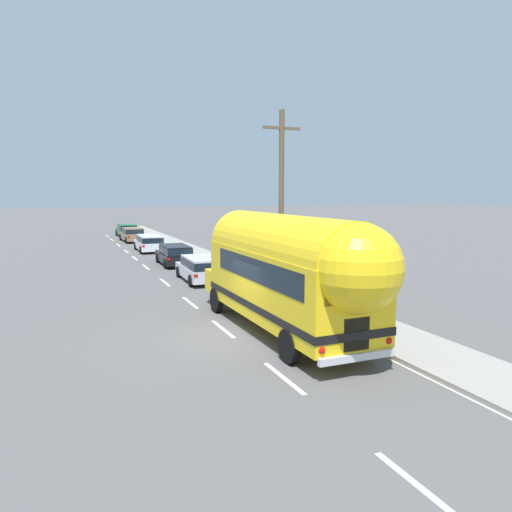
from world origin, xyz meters
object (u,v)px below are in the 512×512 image
at_px(car_fifth, 127,229).
at_px(car_fourth, 133,234).
at_px(car_lead, 201,267).
at_px(car_third, 149,242).
at_px(painted_bus, 290,270).
at_px(utility_pole, 281,202).
at_px(car_second, 175,254).

bearing_deg(car_fifth, car_fourth, -92.27).
xyz_separation_m(car_lead, car_third, (-0.14, 14.83, 0.00)).
bearing_deg(painted_bus, car_fourth, 90.08).
height_order(utility_pole, painted_bus, utility_pole).
relative_size(car_lead, car_fifth, 1.04).
xyz_separation_m(painted_bus, car_fifth, (0.18, 40.82, -1.52)).
distance_m(utility_pole, car_lead, 6.83).
bearing_deg(car_fourth, car_third, -89.87).
bearing_deg(car_fifth, painted_bus, -90.26).
relative_size(car_lead, car_second, 1.03).
distance_m(painted_bus, car_third, 26.00).
distance_m(car_third, car_fourth, 8.98).
distance_m(utility_pole, car_second, 12.54).
bearing_deg(car_second, car_fifth, 89.96).
height_order(car_third, car_fourth, same).
distance_m(car_lead, car_fifth, 29.70).
height_order(painted_bus, car_second, painted_bus).
distance_m(car_third, car_fifth, 14.86).
bearing_deg(car_lead, car_second, 89.53).
xyz_separation_m(car_second, car_fourth, (-0.22, 17.32, -0.05)).
bearing_deg(painted_bus, car_fifth, 89.74).
relative_size(painted_bus, car_lead, 2.42).
bearing_deg(car_fourth, car_lead, -89.61).
bearing_deg(utility_pole, car_third, 96.97).
xyz_separation_m(car_third, car_fourth, (-0.02, 8.98, -0.05)).
bearing_deg(car_second, utility_pole, -79.13).
bearing_deg(car_third, painted_bus, -89.94).
bearing_deg(car_fifth, utility_pole, -86.32).
height_order(utility_pole, car_fourth, utility_pole).
bearing_deg(painted_bus, car_lead, 89.42).
xyz_separation_m(utility_pole, car_lead, (-2.32, 5.30, -3.63)).
bearing_deg(car_fifth, car_third, -90.82).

